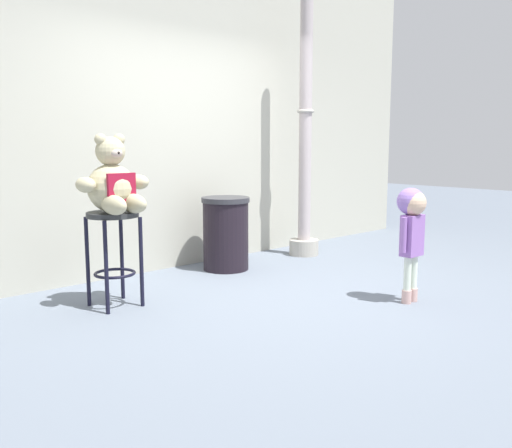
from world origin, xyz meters
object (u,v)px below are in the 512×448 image
(teddy_bear, at_px, (113,184))
(child_walking, at_px, (412,220))
(lamppost, at_px, (305,157))
(trash_bin, at_px, (226,233))
(bar_stool_with_teddy, at_px, (114,239))

(teddy_bear, xyz_separation_m, child_walking, (1.82, -1.52, -0.30))
(teddy_bear, height_order, lamppost, lamppost)
(teddy_bear, height_order, trash_bin, teddy_bear)
(lamppost, bearing_deg, bar_stool_with_teddy, -172.33)
(bar_stool_with_teddy, xyz_separation_m, teddy_bear, (0.00, -0.03, 0.44))
(lamppost, bearing_deg, teddy_bear, -171.68)
(child_walking, bearing_deg, lamppost, 154.73)
(bar_stool_with_teddy, bearing_deg, lamppost, 7.67)
(teddy_bear, relative_size, child_walking, 0.65)
(trash_bin, bearing_deg, teddy_bear, -163.95)
(teddy_bear, relative_size, lamppost, 0.21)
(teddy_bear, bearing_deg, trash_bin, 16.05)
(bar_stool_with_teddy, xyz_separation_m, trash_bin, (1.49, 0.40, -0.17))
(lamppost, bearing_deg, child_walking, -113.34)
(teddy_bear, distance_m, child_walking, 2.39)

